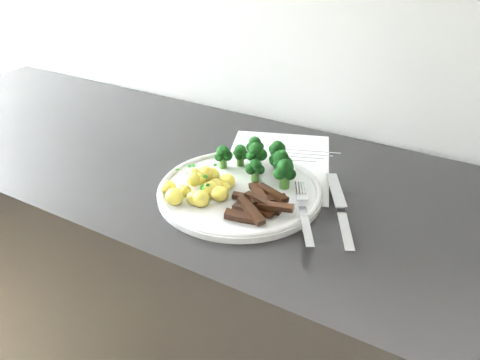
% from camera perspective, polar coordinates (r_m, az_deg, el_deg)
% --- Properties ---
extents(counter, '(2.30, 0.58, 0.86)m').
position_cam_1_polar(counter, '(1.18, 5.95, -20.00)').
color(counter, black).
rests_on(counter, ground).
extents(recipe_paper, '(0.31, 0.36, 0.00)m').
position_cam_1_polar(recipe_paper, '(1.00, 4.49, 2.00)').
color(recipe_paper, white).
rests_on(recipe_paper, counter).
extents(plate, '(0.31, 0.31, 0.02)m').
position_cam_1_polar(plate, '(0.89, 0.00, -1.19)').
color(plate, white).
rests_on(plate, counter).
extents(broccoli, '(0.18, 0.11, 0.06)m').
position_cam_1_polar(broccoli, '(0.92, 2.84, 2.64)').
color(broccoli, '#35611F').
rests_on(broccoli, plate).
extents(potatoes, '(0.12, 0.13, 0.04)m').
position_cam_1_polar(potatoes, '(0.87, -4.56, -0.63)').
color(potatoes, '#FFE55C').
rests_on(potatoes, plate).
extents(beef_strips, '(0.13, 0.11, 0.03)m').
position_cam_1_polar(beef_strips, '(0.82, 2.28, -2.87)').
color(beef_strips, black).
rests_on(beef_strips, plate).
extents(fork, '(0.11, 0.18, 0.02)m').
position_cam_1_polar(fork, '(0.80, 7.75, -4.25)').
color(fork, silver).
rests_on(fork, plate).
extents(knife, '(0.13, 0.22, 0.03)m').
position_cam_1_polar(knife, '(0.83, 12.16, -4.47)').
color(knife, silver).
rests_on(knife, plate).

